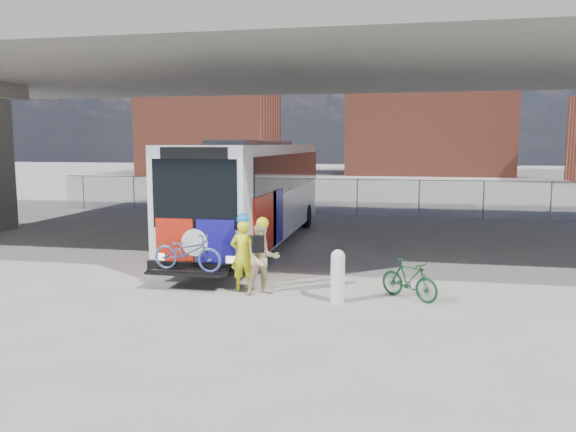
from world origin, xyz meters
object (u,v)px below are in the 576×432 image
(cyclist_hivis, at_px, (243,253))
(bike_parked, at_px, (409,280))
(cyclist_tan, at_px, (263,258))
(bus, at_px, (255,185))
(bollard, at_px, (338,274))

(cyclist_hivis, bearing_deg, bike_parked, 175.56)
(cyclist_hivis, bearing_deg, cyclist_tan, 147.05)
(cyclist_hivis, relative_size, cyclist_tan, 1.02)
(bus, height_order, cyclist_hivis, bus)
(bollard, distance_m, cyclist_hivis, 2.49)
(bike_parked, bearing_deg, bus, 76.34)
(cyclist_tan, bearing_deg, bollard, -40.90)
(bollard, bearing_deg, cyclist_tan, 170.31)
(bike_parked, bearing_deg, cyclist_tan, 130.97)
(bollard, relative_size, cyclist_hivis, 0.64)
(cyclist_hivis, xyz_separation_m, bike_parked, (3.99, -0.03, -0.46))
(bollard, height_order, cyclist_hivis, cyclist_hivis)
(cyclist_tan, xyz_separation_m, bike_parked, (3.43, 0.28, -0.42))
(bus, relative_size, cyclist_hivis, 6.76)
(cyclist_tan, bearing_deg, bike_parked, -26.54)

